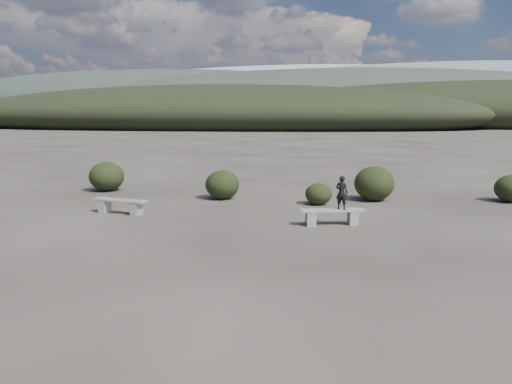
# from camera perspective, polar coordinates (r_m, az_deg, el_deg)

# --- Properties ---
(ground) EXTENTS (1200.00, 1200.00, 0.00)m
(ground) POSITION_cam_1_polar(r_m,az_deg,el_deg) (9.86, -4.13, -9.49)
(ground) COLOR #2B2621
(ground) RESTS_ON ground
(bench_left) EXTENTS (1.87, 0.77, 0.46)m
(bench_left) POSITION_cam_1_polar(r_m,az_deg,el_deg) (16.15, -15.26, -1.45)
(bench_left) COLOR gray
(bench_left) RESTS_ON ground
(bench_right) EXTENTS (1.85, 0.83, 0.45)m
(bench_right) POSITION_cam_1_polar(r_m,az_deg,el_deg) (14.17, 8.67, -2.69)
(bench_right) COLOR gray
(bench_right) RESTS_ON ground
(seated_person) EXTENTS (0.40, 0.33, 0.95)m
(seated_person) POSITION_cam_1_polar(r_m,az_deg,el_deg) (14.11, 9.77, -0.06)
(seated_person) COLOR black
(seated_person) RESTS_ON bench_right
(shrub_b) EXTENTS (1.24, 1.24, 1.06)m
(shrub_b) POSITION_cam_1_polar(r_m,az_deg,el_deg) (18.26, -3.87, 0.84)
(shrub_b) COLOR black
(shrub_b) RESTS_ON ground
(shrub_c) EXTENTS (0.93, 0.93, 0.74)m
(shrub_c) POSITION_cam_1_polar(r_m,az_deg,el_deg) (17.25, 7.17, -0.23)
(shrub_c) COLOR black
(shrub_c) RESTS_ON ground
(shrub_d) EXTENTS (1.42, 1.42, 1.24)m
(shrub_d) POSITION_cam_1_polar(r_m,az_deg,el_deg) (18.37, 13.36, 0.95)
(shrub_d) COLOR black
(shrub_d) RESTS_ON ground
(shrub_e) EXTENTS (1.17, 1.17, 0.97)m
(shrub_e) POSITION_cam_1_polar(r_m,az_deg,el_deg) (19.77, 27.20, 0.36)
(shrub_e) COLOR black
(shrub_e) RESTS_ON ground
(shrub_f) EXTENTS (1.39, 1.39, 1.18)m
(shrub_f) POSITION_cam_1_polar(r_m,az_deg,el_deg) (21.00, -16.70, 1.71)
(shrub_f) COLOR black
(shrub_f) RESTS_ON ground
(mountain_ridges) EXTENTS (500.00, 400.00, 56.00)m
(mountain_ridges) POSITION_cam_1_polar(r_m,az_deg,el_deg) (348.34, 8.45, 10.23)
(mountain_ridges) COLOR black
(mountain_ridges) RESTS_ON ground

